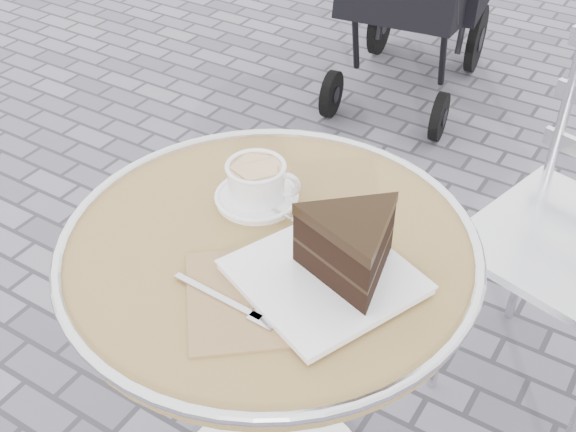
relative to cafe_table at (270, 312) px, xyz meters
The scene contains 3 objects.
cafe_table is the anchor object (origin of this frame).
cappuccino_set 0.23m from the cafe_table, 132.71° to the left, with size 0.17×0.15×0.08m.
cake_plate_set 0.27m from the cafe_table, ahead, with size 0.40×0.40×0.13m.
Camera 1 is at (0.52, -0.76, 1.53)m, focal length 45.00 mm.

